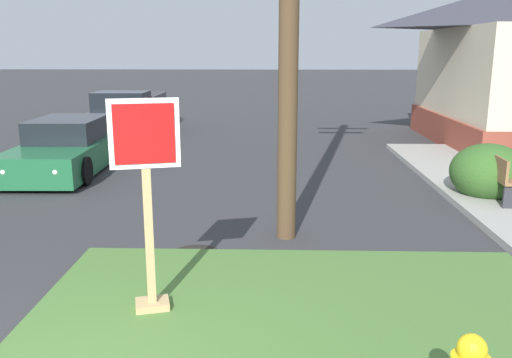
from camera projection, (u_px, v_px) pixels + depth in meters
grass_corner_patch at (307, 348)px, 5.17m from camera, size 5.89×5.01×0.08m
stop_sign at (148, 211)px, 5.62m from camera, size 0.69×0.36×2.28m
manhole_cover at (196, 254)px, 7.65m from camera, size 0.70×0.70×0.02m
parked_sedan_green at (68, 149)px, 12.84m from camera, size 1.94×4.47×1.25m
pickup_truck_charcoal at (127, 115)px, 18.77m from camera, size 2.12×5.04×1.48m
street_bench at (499, 175)px, 9.97m from camera, size 0.47×1.44×0.85m
shrub_by_curb at (488, 172)px, 10.35m from camera, size 1.44×1.44×1.09m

